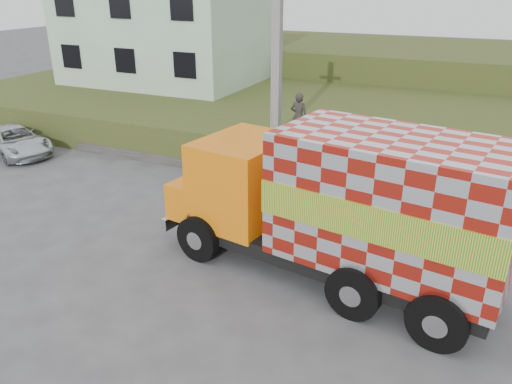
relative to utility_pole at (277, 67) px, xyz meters
The scene contains 10 objects.
ground 6.23m from the utility_pole, 77.74° to the right, with size 120.00×120.00×0.00m, color #474749.
embankment 6.42m from the utility_pole, 79.51° to the left, with size 40.00×12.00×1.50m, color #33531B.
embankment_far 17.62m from the utility_pole, 86.71° to the left, with size 40.00×12.00×3.00m, color #33531B.
retaining_strip 4.02m from the utility_pole, 158.20° to the right, with size 16.00×0.50×0.40m, color #595651.
building 13.07m from the utility_pole, 139.97° to the left, with size 10.00×8.00×6.00m, color silver.
utility_pole is the anchor object (origin of this frame).
cargo_truck 7.27m from the utility_pole, 54.07° to the right, with size 8.85×4.16×3.80m.
cow 6.64m from the utility_pole, 85.26° to the right, with size 0.67×1.46×1.24m, color black.
suv 11.81m from the utility_pole, 169.37° to the right, with size 1.94×4.21×1.17m, color silver.
pedestrian 1.90m from the utility_pole, 14.12° to the left, with size 0.63×0.41×1.71m, color #2B2827.
Camera 1 is at (5.60, -11.57, 6.83)m, focal length 35.00 mm.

